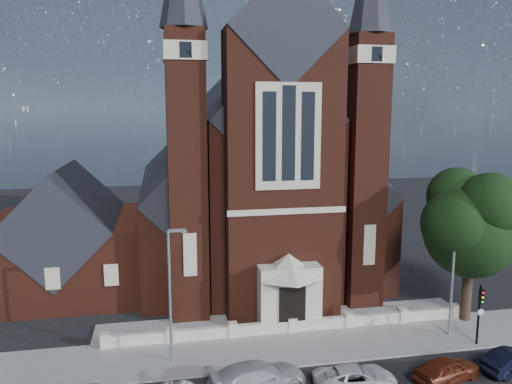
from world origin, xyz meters
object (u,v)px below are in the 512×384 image
street_tree (476,226)px  street_lamp_left (171,288)px  car_dark_red (447,369)px  traffic_signal (480,307)px  car_silver_b (258,377)px  church (248,178)px  car_white_suv (355,378)px  parish_hall (67,242)px  street_lamp_right (454,269)px

street_tree → street_lamp_left: bearing=-175.2°
car_dark_red → traffic_signal: bearing=-68.4°
car_silver_b → car_dark_red: car_silver_b is taller
traffic_signal → street_tree: bearing=64.1°
church → car_white_suv: bearing=-86.2°
parish_hall → street_lamp_right: 29.62m
parish_hall → street_lamp_right: size_ratio=1.51×
parish_hall → traffic_signal: (27.00, -15.57, -1.43)m
church → car_dark_red: church is taller
parish_hall → street_lamp_right: parish_hall is taller
church → car_silver_b: bearing=-99.0°
church → traffic_signal: 23.94m
car_silver_b → car_dark_red: 10.45m
traffic_signal → car_silver_b: 14.89m
street_tree → car_dark_red: street_tree is taller
parish_hall → street_lamp_left: (8.09, -14.00, 0.59)m
street_lamp_right → traffic_signal: size_ratio=2.02×
street_tree → car_silver_b: street_tree is taller
street_lamp_left → parish_hall: bearing=120.0°
church → parish_hall: bearing=-162.8°
street_tree → car_silver_b: size_ratio=2.01×
street_lamp_right → car_white_suv: 10.52m
church → car_dark_red: (6.80, -23.85, -7.50)m
street_tree → street_lamp_left: street_tree is taller
car_silver_b → car_dark_red: bearing=-104.9°
traffic_signal → car_silver_b: bearing=-170.9°
church → street_lamp_right: size_ratio=4.31×
street_lamp_right → traffic_signal: 2.71m
church → traffic_signal: (11.00, -20.52, -5.60)m
car_white_suv → street_tree: bearing=-59.1°
church → street_lamp_left: 20.84m
street_lamp_left → street_lamp_right: same height
church → car_silver_b: (-3.60, -22.84, -7.41)m
street_lamp_right → traffic_signal: (0.91, -1.57, -2.02)m
street_lamp_left → car_dark_red: 16.00m
church → car_white_suv: (1.55, -23.64, -7.57)m
traffic_signal → car_white_suv: size_ratio=0.90×
street_lamp_right → traffic_signal: bearing=-60.0°
street_lamp_left → car_dark_red: bearing=-18.5°
church → street_lamp_right: bearing=-62.0°
street_tree → street_lamp_left: 20.71m
church → street_tree: church is taller
car_dark_red → church: bearing=-1.0°
parish_hall → street_tree: street_tree is taller
car_silver_b → street_tree: bearing=-80.3°
church → car_silver_b: church is taller
parish_hall → car_dark_red: (22.80, -18.91, -3.33)m
car_silver_b → street_lamp_right: bearing=-83.5°
street_lamp_left → car_silver_b: (4.31, -3.90, -3.83)m
car_silver_b → street_lamp_left: bearing=38.5°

